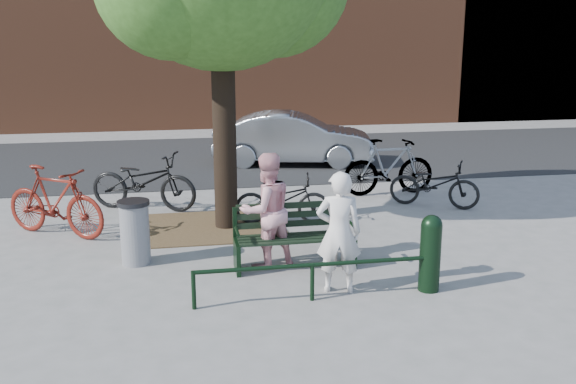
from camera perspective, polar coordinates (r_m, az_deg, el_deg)
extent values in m
plane|color=gray|center=(9.45, 0.58, -6.71)|extent=(90.00, 90.00, 0.00)
cube|color=brown|center=(11.39, -6.47, -3.08)|extent=(2.40, 2.00, 0.02)
cube|color=black|center=(17.57, -4.65, 3.06)|extent=(40.00, 7.00, 0.01)
cube|color=black|center=(9.26, -4.55, -5.72)|extent=(0.06, 0.52, 0.45)
cube|color=black|center=(9.33, -4.75, -2.68)|extent=(0.06, 0.06, 0.44)
cylinder|color=black|center=(9.03, -4.54, -3.51)|extent=(0.04, 0.36, 0.04)
cube|color=black|center=(9.56, 5.56, -5.10)|extent=(0.06, 0.52, 0.45)
cube|color=black|center=(9.63, 5.25, -2.16)|extent=(0.06, 0.06, 0.44)
cylinder|color=black|center=(9.34, 5.78, -2.95)|extent=(0.04, 0.36, 0.04)
cube|color=black|center=(9.30, 0.59, -4.12)|extent=(1.64, 0.46, 0.04)
cube|color=black|center=(9.43, 0.33, -2.02)|extent=(1.64, 0.03, 0.47)
cylinder|color=black|center=(8.09, -8.38, -8.63)|extent=(0.06, 0.06, 0.50)
cylinder|color=black|center=(8.26, 2.17, -7.99)|extent=(0.06, 0.06, 0.50)
cylinder|color=black|center=(8.69, 11.95, -7.16)|extent=(0.06, 0.06, 0.50)
cylinder|color=black|center=(8.18, 2.18, -6.50)|extent=(3.00, 0.06, 0.06)
cylinder|color=black|center=(11.00, -5.69, 6.42)|extent=(0.40, 0.40, 3.80)
imported|color=silver|center=(8.38, 4.54, -3.59)|extent=(0.67, 0.51, 1.63)
imported|color=pink|center=(9.26, -1.91, -1.64)|extent=(0.99, 0.87, 1.69)
cylinder|color=black|center=(8.70, 12.50, -5.75)|extent=(0.28, 0.28, 0.90)
sphere|color=black|center=(8.56, 12.66, -2.91)|extent=(0.28, 0.28, 0.28)
cylinder|color=gray|center=(9.74, -13.44, -3.68)|extent=(0.43, 0.43, 0.90)
cylinder|color=black|center=(9.60, -13.60, -0.94)|extent=(0.47, 0.47, 0.06)
imported|color=black|center=(12.61, -12.72, 0.92)|extent=(2.25, 1.49, 1.12)
imported|color=#5B150D|center=(11.39, -20.03, -0.78)|extent=(1.98, 1.56, 1.20)
imported|color=black|center=(11.43, -0.50, -0.66)|extent=(1.77, 0.87, 0.89)
imported|color=gray|center=(13.62, 8.94, 2.23)|extent=(2.02, 0.67, 1.20)
imported|color=black|center=(12.85, 12.88, 0.70)|extent=(1.81, 1.42, 0.92)
imported|color=gray|center=(16.58, 0.49, 4.77)|extent=(4.28, 2.25, 1.34)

